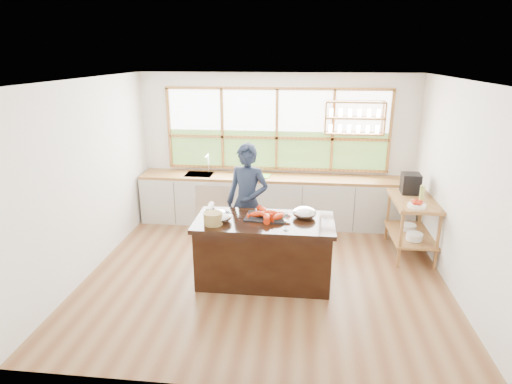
# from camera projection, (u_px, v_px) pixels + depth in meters

# --- Properties ---
(ground_plane) EXTENTS (5.00, 5.00, 0.00)m
(ground_plane) POSITION_uv_depth(u_px,v_px,m) (265.00, 273.00, 6.15)
(ground_plane) COLOR brown
(room_shell) EXTENTS (5.02, 4.52, 2.71)m
(room_shell) POSITION_uv_depth(u_px,v_px,m) (271.00, 146.00, 6.09)
(room_shell) COLOR silver
(room_shell) RESTS_ON ground_plane
(back_counter) EXTENTS (4.90, 0.63, 0.90)m
(back_counter) POSITION_uv_depth(u_px,v_px,m) (274.00, 200.00, 7.84)
(back_counter) COLOR beige
(back_counter) RESTS_ON ground_plane
(right_shelf_unit) EXTENTS (0.62, 1.10, 0.90)m
(right_shelf_unit) POSITION_uv_depth(u_px,v_px,m) (412.00, 218.00, 6.57)
(right_shelf_unit) COLOR olive
(right_shelf_unit) RESTS_ON ground_plane
(island) EXTENTS (1.85, 0.90, 0.90)m
(island) POSITION_uv_depth(u_px,v_px,m) (264.00, 251.00, 5.82)
(island) COLOR black
(island) RESTS_ON ground_plane
(cook) EXTENTS (0.74, 0.58, 1.78)m
(cook) POSITION_uv_depth(u_px,v_px,m) (247.00, 203.00, 6.37)
(cook) COLOR #1A2338
(cook) RESTS_ON ground_plane
(potted_plant) EXTENTS (0.19, 0.16, 0.30)m
(potted_plant) POSITION_uv_depth(u_px,v_px,m) (243.00, 167.00, 7.78)
(potted_plant) COLOR slate
(potted_plant) RESTS_ON back_counter
(cutting_board) EXTENTS (0.44, 0.36, 0.01)m
(cutting_board) POSITION_uv_depth(u_px,v_px,m) (259.00, 176.00, 7.73)
(cutting_board) COLOR #5AAC32
(cutting_board) RESTS_ON back_counter
(espresso_machine) EXTENTS (0.29, 0.31, 0.32)m
(espresso_machine) POSITION_uv_depth(u_px,v_px,m) (411.00, 183.00, 6.74)
(espresso_machine) COLOR black
(espresso_machine) RESTS_ON right_shelf_unit
(wine_bottle) EXTENTS (0.08, 0.08, 0.28)m
(wine_bottle) POSITION_uv_depth(u_px,v_px,m) (422.00, 195.00, 6.27)
(wine_bottle) COLOR #A2AC4D
(wine_bottle) RESTS_ON right_shelf_unit
(fruit_bowl) EXTENTS (0.26, 0.26, 0.11)m
(fruit_bowl) POSITION_uv_depth(u_px,v_px,m) (417.00, 204.00, 6.15)
(fruit_bowl) COLOR white
(fruit_bowl) RESTS_ON right_shelf_unit
(slate_board) EXTENTS (0.58, 0.44, 0.02)m
(slate_board) POSITION_uv_depth(u_px,v_px,m) (266.00, 217.00, 5.77)
(slate_board) COLOR black
(slate_board) RESTS_ON island
(lobster_pile) EXTENTS (0.52, 0.48, 0.08)m
(lobster_pile) POSITION_uv_depth(u_px,v_px,m) (268.00, 214.00, 5.72)
(lobster_pile) COLOR red
(lobster_pile) RESTS_ON slate_board
(mixing_bowl_left) EXTENTS (0.33, 0.33, 0.16)m
(mixing_bowl_left) POSITION_uv_depth(u_px,v_px,m) (219.00, 216.00, 5.63)
(mixing_bowl_left) COLOR silver
(mixing_bowl_left) RESTS_ON island
(mixing_bowl_right) EXTENTS (0.32, 0.32, 0.16)m
(mixing_bowl_right) POSITION_uv_depth(u_px,v_px,m) (304.00, 213.00, 5.76)
(mixing_bowl_right) COLOR silver
(mixing_bowl_right) RESTS_ON island
(wine_glass) EXTENTS (0.08, 0.08, 0.22)m
(wine_glass) POSITION_uv_depth(u_px,v_px,m) (286.00, 218.00, 5.31)
(wine_glass) COLOR white
(wine_glass) RESTS_ON island
(wicker_basket) EXTENTS (0.25, 0.25, 0.16)m
(wicker_basket) POSITION_uv_depth(u_px,v_px,m) (213.00, 219.00, 5.52)
(wicker_basket) COLOR #A38B4A
(wicker_basket) RESTS_ON island
(parchment_roll) EXTENTS (0.09, 0.30, 0.08)m
(parchment_roll) POSITION_uv_depth(u_px,v_px,m) (210.00, 208.00, 6.03)
(parchment_roll) COLOR white
(parchment_roll) RESTS_ON island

